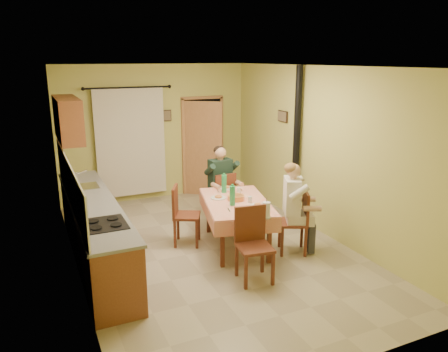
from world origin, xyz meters
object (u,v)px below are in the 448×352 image
dining_table (236,224)px  chair_left (186,227)px  man_far (221,176)px  man_right (294,198)px  chair_far (221,208)px  stove_flue (295,166)px  chair_right (293,234)px  chair_near (254,260)px

dining_table → chair_left: chair_left is taller
man_far → man_right: 1.66m
chair_far → man_far: 0.59m
dining_table → chair_far: 1.05m
man_right → chair_left: bearing=80.2°
man_right → stove_flue: bearing=-9.1°
chair_right → man_right: man_right is taller
chair_left → stove_flue: bearing=122.3°
chair_far → chair_left: (-0.89, -0.60, 0.00)m
chair_left → man_far: 1.24m
dining_table → chair_right: (0.71, -0.55, -0.09)m
chair_near → dining_table: bearing=-95.9°
chair_left → man_right: man_right is taller
dining_table → chair_far: chair_far is taller
chair_right → dining_table: bearing=77.4°
man_right → dining_table: bearing=77.2°
dining_table → man_right: size_ratio=1.28×
stove_flue → chair_right: bearing=-123.7°
dining_table → chair_left: size_ratio=1.85×
dining_table → chair_right: 0.90m
chair_near → chair_left: chair_near is taller
chair_left → man_right: bearing=82.0°
man_right → stove_flue: stove_flue is taller
chair_left → man_far: bearing=151.5°
chair_far → chair_left: size_ratio=0.99×
dining_table → man_right: bearing=-23.9°
stove_flue → chair_near: bearing=-135.8°
dining_table → chair_left: 0.82m
man_far → man_right: size_ratio=1.00×
chair_near → chair_right: (0.98, 0.53, -0.00)m
chair_left → dining_table: bearing=85.3°
stove_flue → man_right: bearing=-124.2°
chair_right → chair_left: chair_right is taller
chair_near → man_right: man_right is taller
chair_far → stove_flue: (1.29, -0.40, 0.73)m
stove_flue → dining_table: bearing=-157.2°
dining_table → man_far: bearing=93.0°
chair_near → man_right: (0.96, 0.54, 0.59)m
chair_far → chair_right: chair_right is taller
chair_right → man_right: (-0.01, 0.01, 0.59)m
dining_table → man_far: (0.20, 1.04, 0.50)m
dining_table → man_right: (0.70, -0.54, 0.50)m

